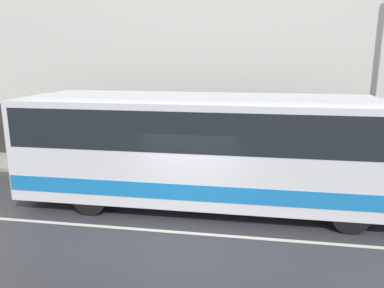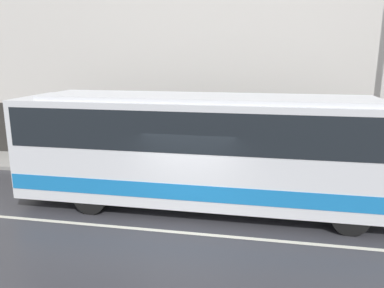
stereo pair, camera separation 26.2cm
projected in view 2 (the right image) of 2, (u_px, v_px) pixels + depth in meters
The scene contains 6 objects.
ground_plane at pixel (184, 233), 9.78m from camera, with size 60.00×60.00×0.00m, color #333338.
sidewalk at pixel (211, 172), 14.66m from camera, with size 60.00×2.25×0.15m.
building_facade at pixel (217, 51), 14.81m from camera, with size 60.00×0.35×9.69m.
lane_stripe at pixel (184, 233), 9.78m from camera, with size 54.00×0.14×0.01m.
transit_bus at pixel (205, 146), 11.02m from camera, with size 11.18×2.49×3.40m.
pedestrian_waiting at pixel (218, 151), 14.51m from camera, with size 0.36×0.36×1.64m.
Camera 2 is at (1.89, -8.78, 4.53)m, focal length 35.00 mm.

